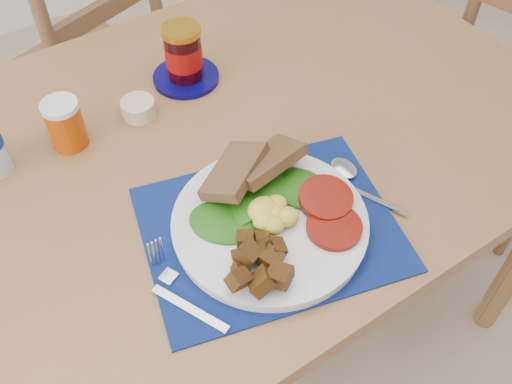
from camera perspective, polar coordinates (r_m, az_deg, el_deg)
table at (r=1.13m, az=-4.49°, el=2.09°), size 1.40×0.90×0.75m
chair_far at (r=1.72m, az=-16.49°, el=14.38°), size 0.51×0.50×1.10m
placemat at (r=0.93m, az=1.37°, el=-3.64°), size 0.47×0.41×0.00m
breakfast_plate at (r=0.91m, az=1.24°, el=-3.10°), size 0.31×0.31×0.08m
fork at (r=0.87m, az=-8.00°, el=-9.49°), size 0.07×0.19×0.00m
spoon at (r=1.01m, az=9.75°, el=1.32°), size 0.06×0.17×0.00m
juice_glass at (r=1.09m, az=-18.50°, el=6.36°), size 0.06×0.06×0.09m
ramekin at (r=1.13m, az=-11.68°, el=8.21°), size 0.07×0.07×0.03m
jam_on_saucer at (r=1.18m, az=-7.23°, el=13.22°), size 0.14×0.14×0.12m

